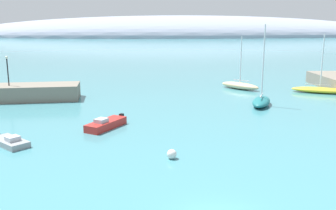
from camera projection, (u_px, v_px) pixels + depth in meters
distant_ridge at (183, 36)px, 265.12m from camera, size 306.43×78.54×28.09m
sailboat_yellow_near_shore at (320, 90)px, 57.06m from camera, size 8.30×5.14×8.68m
sailboat_sand_mid_mooring at (240, 85)px, 60.31m from camera, size 5.91×6.26×8.27m
sailboat_teal_outer_mooring at (261, 101)px, 48.50m from camera, size 4.29×6.27×10.15m
motorboat_grey_foreground at (10, 142)px, 33.20m from camera, size 4.10×4.05×0.91m
motorboat_red_alongside_breakwater at (106, 124)px, 38.42m from camera, size 3.98×5.10×1.15m
mooring_buoy_white at (172, 154)px, 29.89m from camera, size 0.76×0.76×0.76m
harbor_lamp_post at (7, 67)px, 50.50m from camera, size 0.36×0.36×3.94m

